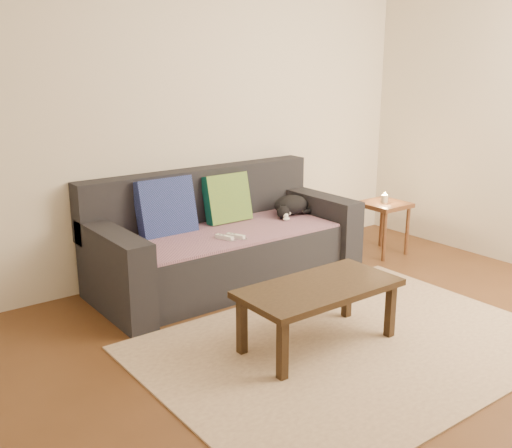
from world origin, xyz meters
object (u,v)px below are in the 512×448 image
Objects in this scene: coffee_table at (319,293)px; side_table at (384,212)px; wii_remote_a at (236,236)px; sofa at (223,244)px; cat at (290,206)px; wii_remote_b at (224,237)px.

side_table is at bearing 30.25° from coffee_table.
wii_remote_a is at bearing 84.90° from coffee_table.
sofa is at bearing -35.39° from wii_remote_a.
sofa is 4.38× the size of side_table.
wii_remote_a is 1.63m from side_table.
sofa reaches higher than cat.
coffee_table is at bearing -117.07° from cat.
side_table is at bearing -109.32° from wii_remote_b.
coffee_table is (-1.72, -1.00, -0.04)m from side_table.
coffee_table is (-0.01, -1.04, -0.10)m from wii_remote_b.
coffee_table is (-0.09, -1.01, -0.10)m from wii_remote_a.
sofa reaches higher than coffee_table.
cat is 0.81× the size of side_table.
wii_remote_a is at bearing 179.83° from side_table.
sofa reaches higher than side_table.
side_table is (0.86, -0.29, -0.12)m from cat.
wii_remote_a is at bearing -153.21° from cat.
side_table is at bearing -11.93° from cat.
wii_remote_b is 1.72m from side_table.
side_table is 2.00m from coffee_table.
wii_remote_b is 0.15× the size of coffee_table.
coffee_table is at bearing -149.75° from side_table.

